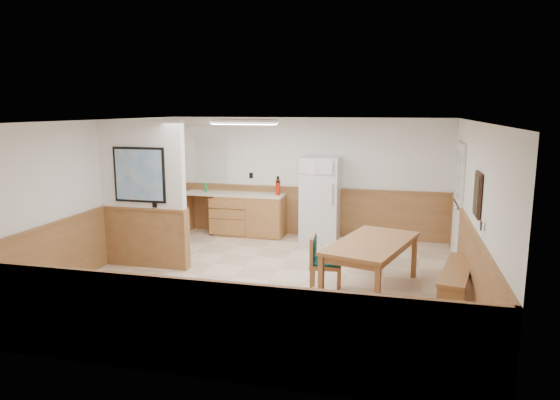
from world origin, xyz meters
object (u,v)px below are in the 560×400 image
(dining_table, at_px, (372,247))
(fire_extinguisher, at_px, (278,187))
(dining_bench, at_px, (457,275))
(refrigerator, at_px, (320,199))
(soap_bottle, at_px, (206,187))
(dining_chair, at_px, (320,259))

(dining_table, xyz_separation_m, fire_extinguisher, (-2.11, 2.72, 0.42))
(dining_table, relative_size, dining_bench, 1.25)
(refrigerator, distance_m, fire_extinguisher, 0.92)
(soap_bottle, bearing_deg, dining_table, -36.60)
(refrigerator, xyz_separation_m, dining_table, (1.21, -2.68, -0.20))
(fire_extinguisher, bearing_deg, soap_bottle, -159.88)
(dining_chair, bearing_deg, refrigerator, 95.04)
(dining_bench, bearing_deg, soap_bottle, 161.60)
(dining_bench, distance_m, dining_chair, 1.96)
(dining_chair, relative_size, fire_extinguisher, 2.14)
(refrigerator, bearing_deg, fire_extinguisher, 176.91)
(dining_bench, relative_size, dining_chair, 1.94)
(fire_extinguisher, height_order, soap_bottle, fire_extinguisher)
(refrigerator, xyz_separation_m, fire_extinguisher, (-0.90, 0.04, 0.21))
(fire_extinguisher, bearing_deg, refrigerator, 19.57)
(dining_bench, xyz_separation_m, soap_bottle, (-4.95, 2.83, 0.65))
(dining_table, height_order, dining_bench, dining_table)
(fire_extinguisher, bearing_deg, dining_table, -30.10)
(refrigerator, relative_size, dining_chair, 2.03)
(refrigerator, relative_size, dining_bench, 1.05)
(dining_chair, distance_m, soap_bottle, 4.30)
(dining_bench, height_order, fire_extinguisher, fire_extinguisher)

